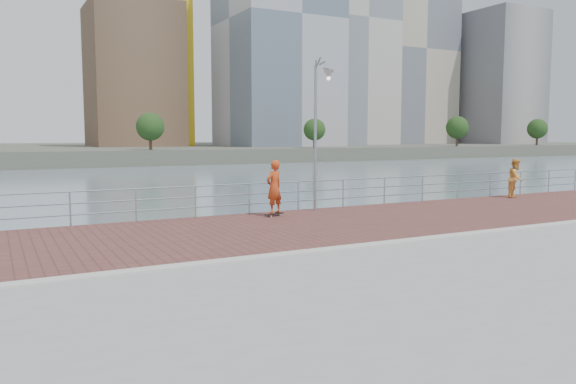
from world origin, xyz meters
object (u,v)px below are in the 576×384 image
street_lamp (321,107)px  skateboarder (274,187)px  guardrail (223,196)px  bystander (516,178)px

street_lamp → skateboarder: street_lamp is taller
guardrail → bystander: size_ratio=21.95×
guardrail → skateboarder: skateboarder is taller
street_lamp → skateboarder: size_ratio=2.89×
street_lamp → bystander: 10.79m
guardrail → street_lamp: 4.84m
skateboarder → guardrail: bearing=-56.6°
street_lamp → bystander: street_lamp is taller
street_lamp → skateboarder: (-2.02, -0.20, -2.83)m
guardrail → bystander: bystander is taller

